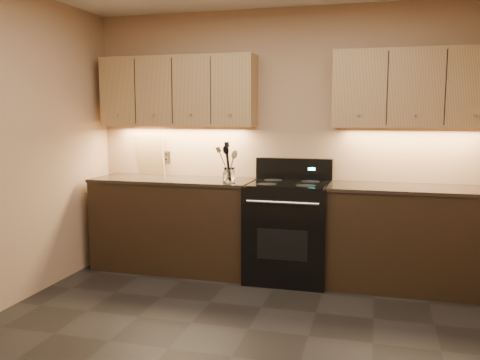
# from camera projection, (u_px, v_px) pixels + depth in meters

# --- Properties ---
(floor) EXTENTS (4.00, 4.00, 0.00)m
(floor) POSITION_uv_depth(u_px,v_px,m) (231.00, 357.00, 3.31)
(floor) COLOR black
(floor) RESTS_ON ground
(wall_back) EXTENTS (4.00, 0.04, 2.60)m
(wall_back) POSITION_uv_depth(u_px,v_px,m) (287.00, 142.00, 5.06)
(wall_back) COLOR tan
(wall_back) RESTS_ON ground
(counter_left) EXTENTS (1.62, 0.62, 0.93)m
(counter_left) POSITION_uv_depth(u_px,v_px,m) (174.00, 224.00, 5.17)
(counter_left) COLOR black
(counter_left) RESTS_ON ground
(counter_right) EXTENTS (1.46, 0.62, 0.93)m
(counter_right) POSITION_uv_depth(u_px,v_px,m) (410.00, 238.00, 4.57)
(counter_right) COLOR black
(counter_right) RESTS_ON ground
(stove) EXTENTS (0.76, 0.68, 1.14)m
(stove) POSITION_uv_depth(u_px,v_px,m) (289.00, 230.00, 4.84)
(stove) COLOR black
(stove) RESTS_ON ground
(upper_cab_left) EXTENTS (1.60, 0.30, 0.70)m
(upper_cab_left) POSITION_uv_depth(u_px,v_px,m) (178.00, 92.00, 5.14)
(upper_cab_left) COLOR tan
(upper_cab_left) RESTS_ON wall_back
(upper_cab_right) EXTENTS (1.44, 0.30, 0.70)m
(upper_cab_right) POSITION_uv_depth(u_px,v_px,m) (415.00, 89.00, 4.54)
(upper_cab_right) COLOR tan
(upper_cab_right) RESTS_ON wall_back
(outlet_plate) EXTENTS (0.08, 0.01, 0.12)m
(outlet_plate) POSITION_uv_depth(u_px,v_px,m) (166.00, 157.00, 5.42)
(outlet_plate) COLOR #B2B5BA
(outlet_plate) RESTS_ON wall_back
(utensil_crock) EXTENTS (0.15, 0.15, 0.14)m
(utensil_crock) POSITION_uv_depth(u_px,v_px,m) (229.00, 176.00, 4.80)
(utensil_crock) COLOR white
(utensil_crock) RESTS_ON counter_left
(cutting_board) EXTENTS (0.34, 0.11, 0.43)m
(cutting_board) POSITION_uv_depth(u_px,v_px,m) (150.00, 154.00, 5.44)
(cutting_board) COLOR tan
(cutting_board) RESTS_ON counter_left
(wooden_spoon) EXTENTS (0.14, 0.11, 0.30)m
(wooden_spoon) POSITION_uv_depth(u_px,v_px,m) (227.00, 166.00, 4.79)
(wooden_spoon) COLOR tan
(wooden_spoon) RESTS_ON utensil_crock
(black_spoon) EXTENTS (0.07, 0.17, 0.35)m
(black_spoon) POSITION_uv_depth(u_px,v_px,m) (230.00, 162.00, 4.81)
(black_spoon) COLOR black
(black_spoon) RESTS_ON utensil_crock
(black_turner) EXTENTS (0.14, 0.13, 0.39)m
(black_turner) POSITION_uv_depth(u_px,v_px,m) (230.00, 161.00, 4.76)
(black_turner) COLOR black
(black_turner) RESTS_ON utensil_crock
(steel_spatula) EXTENTS (0.22, 0.14, 0.37)m
(steel_spatula) POSITION_uv_depth(u_px,v_px,m) (231.00, 162.00, 4.79)
(steel_spatula) COLOR silver
(steel_spatula) RESTS_ON utensil_crock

